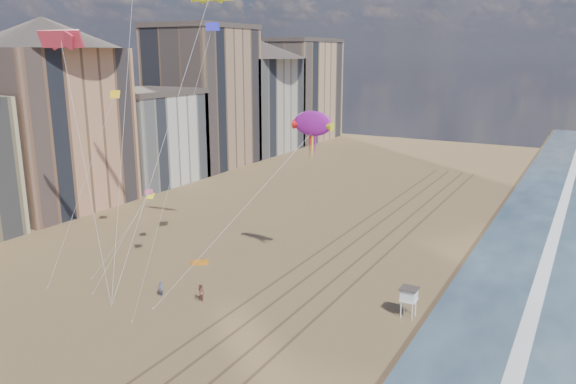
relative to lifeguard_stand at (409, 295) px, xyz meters
The scene contains 10 objects.
wet_sand 17.59m from the lifeguard_stand, 71.25° to the left, with size 260.00×260.00×0.00m, color #42301E.
foam 19.35m from the lifeguard_stand, 59.31° to the left, with size 260.00×260.00×0.00m, color white.
tracks 12.84m from the lifeguard_stand, 148.92° to the left, with size 7.68×120.00×0.01m.
buildings 73.48m from the lifeguard_stand, 144.53° to the left, with size 34.72×131.35×29.00m.
lifeguard_stand is the anchor object (origin of this frame).
grounded_kite 24.98m from the lifeguard_stand, behind, with size 1.98×1.26×0.22m, color orange.
show_kite 19.19m from the lifeguard_stand, 159.51° to the left, with size 6.84×7.76×23.13m.
kite_flyer_a 23.85m from the lifeguard_stand, 161.82° to the right, with size 0.58×0.38×1.59m, color slate.
kite_flyer_b 19.60m from the lifeguard_stand, 160.57° to the right, with size 0.89×0.70×1.84m, color #955C4B.
small_kites 31.46m from the lifeguard_stand, behind, with size 16.88×6.43×19.72m.
Camera 1 is at (26.44, -22.68, 23.37)m, focal length 35.00 mm.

